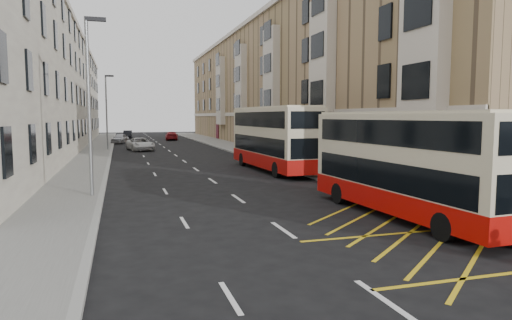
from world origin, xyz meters
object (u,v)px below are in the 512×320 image
object	(u,v)px
street_lamp_far	(107,108)
pedestrian_mid	(489,190)
pedestrian_far	(493,192)
double_decker_rear	(273,138)
white_van	(140,144)
car_red	(171,136)
double_decker_front	(406,164)
car_silver	(120,139)
car_dark	(128,134)
street_lamp_near	(90,96)

from	to	relation	value
street_lamp_far	pedestrian_mid	distance (m)	41.03
street_lamp_far	pedestrian_far	distance (m)	41.31
double_decker_rear	pedestrian_mid	distance (m)	16.26
double_decker_rear	white_van	bearing A→B (deg)	108.06
pedestrian_mid	car_red	xyz separation A→B (m)	(-5.49, 58.53, -0.34)
double_decker_front	car_red	distance (m)	57.90
white_van	pedestrian_far	bearing A→B (deg)	-84.37
double_decker_front	car_silver	size ratio (longest dim) A/B	2.46
pedestrian_far	car_silver	xyz separation A→B (m)	(-13.04, 51.78, -0.29)
car_silver	pedestrian_far	bearing A→B (deg)	-59.75
street_lamp_far	double_decker_front	size ratio (longest dim) A/B	0.80
street_lamp_far	double_decker_rear	distance (m)	25.14
pedestrian_mid	white_van	distance (m)	39.15
white_van	car_silver	distance (m)	14.03
street_lamp_far	car_silver	world-z (taller)	street_lamp_far
double_decker_front	white_van	size ratio (longest dim) A/B	1.98
street_lamp_far	double_decker_front	distance (m)	39.27
pedestrian_far	car_dark	bearing A→B (deg)	-68.45
car_red	car_silver	bearing A→B (deg)	47.80
double_decker_front	pedestrian_far	size ratio (longest dim) A/B	6.03
pedestrian_far	car_silver	bearing A→B (deg)	-64.19
double_decker_rear	street_lamp_near	bearing A→B (deg)	-148.05
pedestrian_mid	white_van	world-z (taller)	pedestrian_mid
pedestrian_mid	car_silver	distance (m)	53.08
street_lamp_near	car_dark	xyz separation A→B (m)	(2.56, 58.85, -3.98)
pedestrian_mid	car_dark	bearing A→B (deg)	105.85
double_decker_rear	pedestrian_far	bearing A→B (deg)	-81.92
double_decker_front	car_dark	size ratio (longest dim) A/B	2.51
pedestrian_mid	car_red	size ratio (longest dim) A/B	0.37
pedestrian_mid	pedestrian_far	distance (m)	0.44
double_decker_front	double_decker_rear	distance (m)	15.20
pedestrian_far	car_dark	world-z (taller)	pedestrian_far
street_lamp_near	white_van	world-z (taller)	street_lamp_near
street_lamp_near	double_decker_front	world-z (taller)	street_lamp_near
double_decker_rear	pedestrian_mid	bearing A→B (deg)	-80.94
car_silver	street_lamp_far	bearing A→B (deg)	-79.35
double_decker_rear	white_van	world-z (taller)	double_decker_rear
car_dark	double_decker_front	bearing A→B (deg)	-79.26
car_red	pedestrian_far	bearing A→B (deg)	100.34
car_dark	street_lamp_far	bearing A→B (deg)	-91.88
street_lamp_near	double_decker_rear	distance (m)	13.92
double_decker_front	pedestrian_mid	xyz separation A→B (m)	(3.16, -0.70, -1.00)
pedestrian_mid	car_dark	size ratio (longest dim) A/B	0.43
pedestrian_mid	white_van	size ratio (longest dim) A/B	0.34
pedestrian_far	street_lamp_near	bearing A→B (deg)	-19.30
white_van	car_dark	distance (m)	29.54
double_decker_rear	car_silver	world-z (taller)	double_decker_rear
street_lamp_far	car_red	size ratio (longest dim) A/B	1.74
street_lamp_near	pedestrian_mid	size ratio (longest dim) A/B	4.68
street_lamp_near	street_lamp_far	xyz separation A→B (m)	(0.00, 30.00, 0.00)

